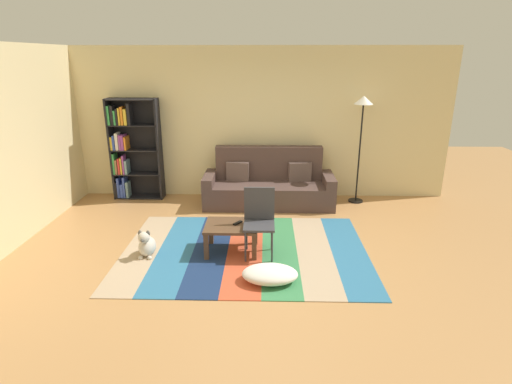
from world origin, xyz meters
TOP-DOWN VIEW (x-y plane):
  - ground_plane at (0.00, 0.00)m, footprint 14.00×14.00m
  - back_wall at (0.00, 2.55)m, footprint 6.80×0.10m
  - left_wall at (-3.40, 0.75)m, footprint 0.10×5.50m
  - rug at (-0.19, 0.13)m, footprint 3.29×2.37m
  - couch at (0.14, 2.02)m, footprint 2.26×0.80m
  - bookshelf at (-2.38, 2.31)m, footprint 0.90×0.28m
  - coffee_table at (-0.37, 0.12)m, footprint 0.70×0.55m
  - pouf at (0.14, -0.65)m, footprint 0.66×0.44m
  - dog at (-1.48, -0.04)m, footprint 0.22×0.35m
  - standing_lamp at (1.73, 2.18)m, footprint 0.32×0.32m
  - tv_remote at (-0.29, 0.15)m, footprint 0.13×0.15m
  - folding_chair at (0.00, 0.09)m, footprint 0.40×0.40m

SIDE VIEW (x-z plane):
  - ground_plane at x=0.00m, z-range 0.00..0.00m
  - rug at x=-0.19m, z-range 0.00..0.01m
  - pouf at x=0.14m, z-range 0.01..0.20m
  - dog at x=-1.48m, z-range -0.04..0.36m
  - coffee_table at x=-0.37m, z-range 0.13..0.52m
  - couch at x=0.14m, z-range -0.16..0.84m
  - tv_remote at x=-0.29m, z-range 0.40..0.42m
  - folding_chair at x=0.00m, z-range 0.08..0.98m
  - bookshelf at x=-2.38m, z-range 0.01..1.84m
  - back_wall at x=0.00m, z-range 0.00..2.70m
  - left_wall at x=-3.40m, z-range 0.00..2.70m
  - standing_lamp at x=1.73m, z-range 0.63..2.52m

